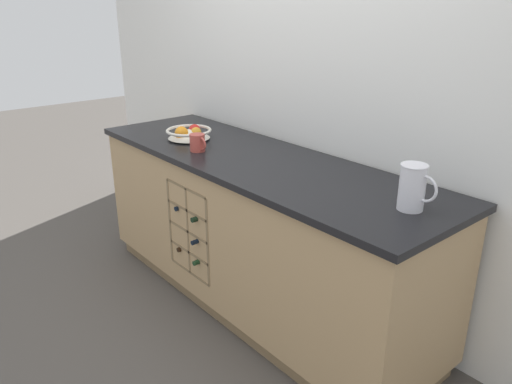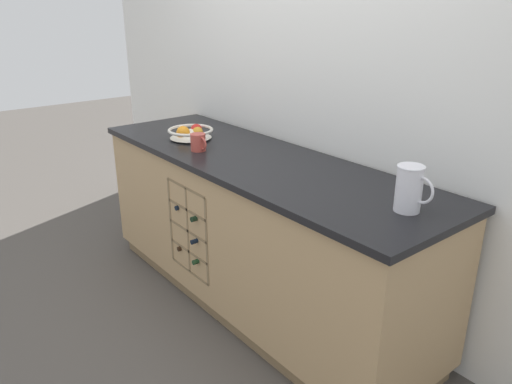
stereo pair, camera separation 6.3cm
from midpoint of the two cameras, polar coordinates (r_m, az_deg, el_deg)
ground_plane at (r=3.12m, az=0.59°, el=-12.24°), size 14.00×14.00×0.00m
back_wall at (r=2.92m, az=6.99°, el=12.23°), size 4.69×0.06×2.55m
kitchen_island at (r=2.90m, az=0.57°, el=-4.60°), size 2.33×0.73×0.91m
fruit_bowl at (r=3.13m, az=-6.90°, el=6.80°), size 0.28×0.28×0.09m
white_pitcher at (r=2.11m, az=17.99°, el=0.47°), size 0.17×0.11×0.19m
ceramic_mug at (r=2.87m, az=-5.96°, el=5.66°), size 0.13×0.09×0.10m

